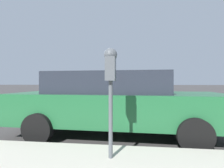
# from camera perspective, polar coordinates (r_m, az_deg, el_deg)

# --- Properties ---
(ground_plane) EXTENTS (220.00, 220.00, 0.00)m
(ground_plane) POSITION_cam_1_polar(r_m,az_deg,el_deg) (5.49, -6.47, -12.90)
(ground_plane) COLOR #3D3A3A
(parking_meter) EXTENTS (0.21, 0.19, 1.58)m
(parking_meter) POSITION_cam_1_polar(r_m,az_deg,el_deg) (2.51, -0.45, 3.29)
(parking_meter) COLOR #4C5156
(parking_meter) RESTS_ON sidewalk
(car_green) EXTENTS (2.20, 4.97, 1.51)m
(car_green) POSITION_cam_1_polar(r_m,az_deg,el_deg) (4.30, 1.00, -5.73)
(car_green) COLOR #1E5B33
(car_green) RESTS_ON ground_plane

